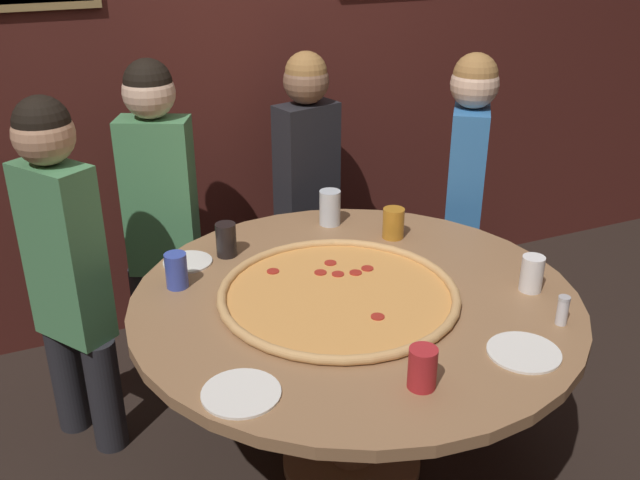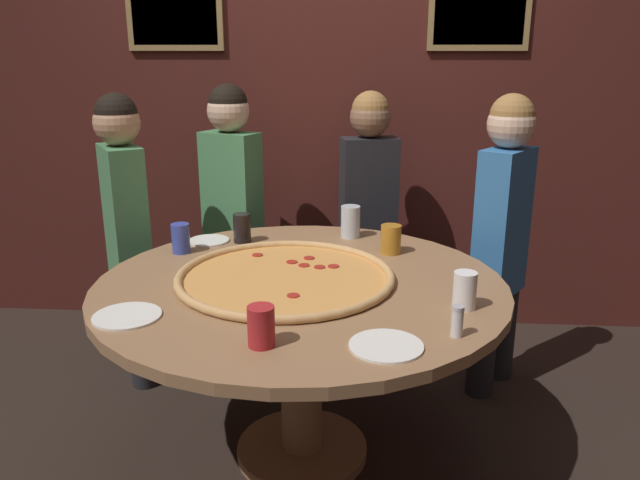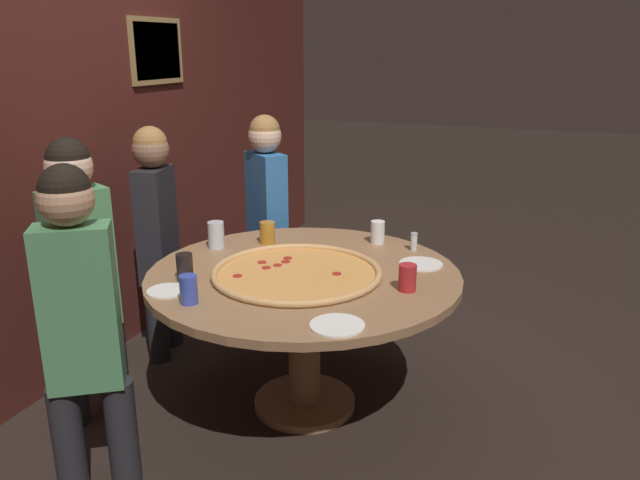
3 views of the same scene
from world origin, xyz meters
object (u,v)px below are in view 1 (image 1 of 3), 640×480
Objects in this scene: drink_cup_front_edge at (422,368)px; diner_centre_back at (465,188)px; white_plate_far_back at (524,352)px; diner_side_left at (65,261)px; condiment_shaker at (563,310)px; drink_cup_by_shaker at (226,240)px; diner_far_left at (160,204)px; drink_cup_far_right at (330,208)px; drink_cup_near_right at (393,223)px; white_plate_beside_cup at (188,262)px; drink_cup_near_left at (176,270)px; drink_cup_beside_pizza at (532,274)px; white_plate_left_side at (241,393)px; giant_pizza at (338,294)px; dining_table at (355,330)px; diner_side_right at (307,180)px.

diner_centre_back reaches higher than drink_cup_front_edge.
white_plate_far_back is 0.16× the size of diner_side_left.
condiment_shaker is at bearing -159.34° from diner_side_left.
diner_far_left reaches higher than drink_cup_by_shaker.
drink_cup_front_edge is 1.13m from drink_cup_far_right.
white_plate_beside_cup is at bearing 172.35° from drink_cup_near_right.
white_plate_far_back is at bearing -166.30° from diner_side_left.
diner_centre_back is (1.39, 0.31, -0.02)m from drink_cup_near_left.
white_plate_left_side is (-1.08, -0.15, -0.06)m from drink_cup_beside_pizza.
drink_cup_near_left is at bearing 148.53° from giant_pizza.
white_plate_far_back is at bearing 142.76° from diner_far_left.
dining_table is 12.16× the size of drink_cup_near_left.
white_plate_beside_cup is at bearing -138.57° from diner_side_left.
diner_side_right reaches higher than drink_cup_front_edge.
white_plate_left_side is 0.16× the size of diner_side_left.
diner_side_right is (0.31, 1.01, 0.02)m from giant_pizza.
drink_cup_near_left is at bearing 150.44° from dining_table.
drink_cup_near_right is (0.40, 0.88, -0.00)m from drink_cup_front_edge.
diner_centre_back reaches higher than drink_cup_by_shaker.
drink_cup_by_shaker is 1.17m from diner_centre_back.
giant_pizza is 3.74× the size of white_plate_left_side.
white_plate_far_back is (0.82, -0.15, 0.00)m from white_plate_left_side.
dining_table is 1.06m from diner_centre_back.
giant_pizza is 6.53× the size of drink_cup_near_left.
giant_pizza reaches higher than white_plate_far_back.
diner_far_left is (-0.75, 1.45, 0.05)m from white_plate_far_back.
diner_centre_back is 0.73m from diner_side_right.
diner_side_left reaches higher than drink_cup_near_left.
white_plate_beside_cup is 1.86× the size of condiment_shaker.
drink_cup_near_left is 0.99× the size of drink_cup_beside_pizza.
drink_cup_by_shaker is 1.06× the size of drink_cup_near_right.
diner_centre_back is 1.72m from diner_side_left.
drink_cup_front_edge reaches higher than white_plate_far_back.
drink_cup_far_right reaches higher than drink_cup_beside_pizza.
white_plate_far_back is (-0.04, -0.87, -0.06)m from drink_cup_near_right.
drink_cup_beside_pizza is 0.41m from white_plate_far_back.
diner_far_left is at bearing 106.78° from drink_cup_by_shaker.
drink_cup_beside_pizza is 0.09× the size of diner_side_right.
drink_cup_front_edge is 0.58m from condiment_shaker.
diner_side_left reaches higher than drink_cup_beside_pizza.
white_plate_beside_cup is 0.13× the size of diner_centre_back.
diner_far_left reaches higher than diner_side_left.
diner_side_left is (-1.22, 0.22, -0.02)m from drink_cup_near_right.
drink_cup_beside_pizza is (0.39, -0.79, -0.01)m from drink_cup_far_right.
drink_cup_by_shaker is 1.06× the size of drink_cup_front_edge.
drink_cup_near_right is at bearing -9.63° from drink_cup_by_shaker.
drink_cup_far_right is 0.28m from drink_cup_near_right.
white_plate_beside_cup is (-0.76, 0.97, 0.00)m from white_plate_far_back.
giant_pizza is 0.63m from white_plate_far_back.
diner_far_left is at bearing 143.51° from drink_cup_near_right.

